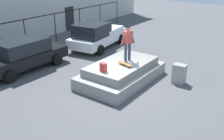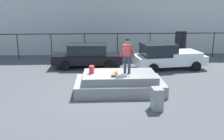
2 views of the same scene
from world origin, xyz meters
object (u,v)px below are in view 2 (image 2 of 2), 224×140
Objects in this scene: car_black_sedan_near at (87,56)px; utility_box at (157,99)px; skateboard at (115,73)px; car_white_pickup_mid at (167,56)px; skateboarder at (127,54)px; backpack at (92,70)px.

utility_box is at bearing -66.47° from car_black_sedan_near.
skateboard is 6.22m from car_white_pickup_mid.
utility_box is (1.04, -2.30, -1.49)m from skateboarder.
skateboard is at bearing -95.51° from backpack.
backpack is 0.08× the size of car_white_pickup_mid.
utility_box is (1.69, -2.03, -0.59)m from skateboard.
skateboard is at bearing -73.92° from car_black_sedan_near.
backpack reaches higher than utility_box.
skateboarder reaches higher than backpack.
utility_box is at bearing -50.32° from skateboard.
skateboarder is 0.36× the size of car_black_sedan_near.
utility_box is (2.82, -2.41, -0.68)m from backpack.
utility_box is at bearing -65.69° from skateboarder.
skateboarder reaches higher than car_black_sedan_near.
car_white_pickup_mid is at bearing -6.37° from car_black_sedan_near.
car_white_pickup_mid is (3.27, 4.56, -1.09)m from skateboarder.
car_black_sedan_near is 5.07× the size of utility_box.
car_black_sedan_near is at bearing 113.19° from skateboarder.
car_white_pickup_mid is at bearing 54.32° from skateboarder.
car_white_pickup_mid is (5.06, 4.45, -0.27)m from backpack.
car_white_pickup_mid is at bearing 69.71° from utility_box.
skateboarder is 2.94m from utility_box.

